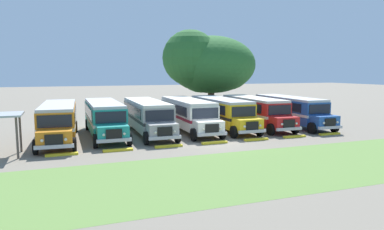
% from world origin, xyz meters
% --- Properties ---
extents(ground_plane, '(220.00, 220.00, 0.00)m').
position_xyz_m(ground_plane, '(0.00, 0.00, 0.00)').
color(ground_plane, slate).
extents(foreground_grass_strip, '(80.00, 8.54, 0.01)m').
position_xyz_m(foreground_grass_strip, '(0.00, -7.80, 0.00)').
color(foreground_grass_strip, olive).
rests_on(foreground_grass_strip, ground_plane).
extents(parked_bus_slot_0, '(3.16, 10.90, 2.82)m').
position_xyz_m(parked_bus_slot_0, '(-10.84, 5.15, 1.58)').
color(parked_bus_slot_0, orange).
rests_on(parked_bus_slot_0, ground_plane).
extents(parked_bus_slot_1, '(2.73, 10.85, 2.82)m').
position_xyz_m(parked_bus_slot_1, '(-7.24, 5.91, 1.58)').
color(parked_bus_slot_1, teal).
rests_on(parked_bus_slot_1, ground_plane).
extents(parked_bus_slot_2, '(2.82, 10.86, 2.82)m').
position_xyz_m(parked_bus_slot_2, '(-3.61, 5.63, 1.58)').
color(parked_bus_slot_2, '#9E9993').
rests_on(parked_bus_slot_2, ground_plane).
extents(parked_bus_slot_3, '(2.88, 10.86, 2.82)m').
position_xyz_m(parked_bus_slot_3, '(0.19, 5.78, 1.58)').
color(parked_bus_slot_3, silver).
rests_on(parked_bus_slot_3, ground_plane).
extents(parked_bus_slot_4, '(2.69, 10.84, 2.82)m').
position_xyz_m(parked_bus_slot_4, '(3.55, 5.79, 1.58)').
color(parked_bus_slot_4, yellow).
rests_on(parked_bus_slot_4, ground_plane).
extents(parked_bus_slot_5, '(2.88, 10.86, 2.82)m').
position_xyz_m(parked_bus_slot_5, '(7.14, 5.79, 1.58)').
color(parked_bus_slot_5, red).
rests_on(parked_bus_slot_5, ground_plane).
extents(parked_bus_slot_6, '(2.87, 10.86, 2.82)m').
position_xyz_m(parked_bus_slot_6, '(10.87, 5.20, 1.58)').
color(parked_bus_slot_6, '#23519E').
rests_on(parked_bus_slot_6, ground_plane).
extents(curb_wheelstop_0, '(2.00, 0.36, 0.15)m').
position_xyz_m(curb_wheelstop_0, '(-10.71, -0.56, 0.07)').
color(curb_wheelstop_0, yellow).
rests_on(curb_wheelstop_0, ground_plane).
extents(curb_wheelstop_1, '(2.00, 0.36, 0.15)m').
position_xyz_m(curb_wheelstop_1, '(-7.14, -0.56, 0.07)').
color(curb_wheelstop_1, yellow).
rests_on(curb_wheelstop_1, ground_plane).
extents(curb_wheelstop_2, '(2.00, 0.36, 0.15)m').
position_xyz_m(curb_wheelstop_2, '(-3.57, -0.56, 0.07)').
color(curb_wheelstop_2, yellow).
rests_on(curb_wheelstop_2, ground_plane).
extents(curb_wheelstop_3, '(2.00, 0.36, 0.15)m').
position_xyz_m(curb_wheelstop_3, '(0.00, -0.56, 0.07)').
color(curb_wheelstop_3, yellow).
rests_on(curb_wheelstop_3, ground_plane).
extents(curb_wheelstop_4, '(2.00, 0.36, 0.15)m').
position_xyz_m(curb_wheelstop_4, '(3.57, -0.56, 0.07)').
color(curb_wheelstop_4, yellow).
rests_on(curb_wheelstop_4, ground_plane).
extents(curb_wheelstop_5, '(2.00, 0.36, 0.15)m').
position_xyz_m(curb_wheelstop_5, '(7.14, -0.56, 0.07)').
color(curb_wheelstop_5, yellow).
rests_on(curb_wheelstop_5, ground_plane).
extents(curb_wheelstop_6, '(2.00, 0.36, 0.15)m').
position_xyz_m(curb_wheelstop_6, '(10.71, -0.56, 0.07)').
color(curb_wheelstop_6, yellow).
rests_on(curb_wheelstop_6, ground_plane).
extents(broad_shade_tree, '(12.61, 12.24, 10.31)m').
position_xyz_m(broad_shade_tree, '(7.16, 17.57, 6.19)').
color(broad_shade_tree, brown).
rests_on(broad_shade_tree, ground_plane).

